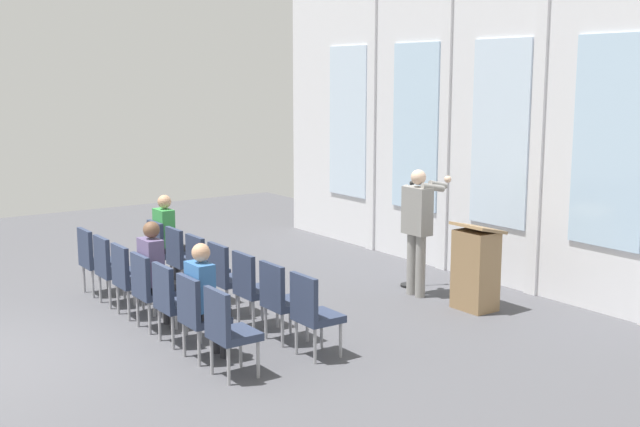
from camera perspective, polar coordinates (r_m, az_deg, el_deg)
The scene contains 21 objects.
rear_partition at distance 12.48m, azimuth 9.87°, elevation 6.06°, with size 9.03×0.14×4.54m.
speaker at distance 11.17m, azimuth 6.94°, elevation -0.66°, with size 0.52×0.69×1.77m.
mic_stand at distance 11.79m, azimuth 6.42°, elevation -3.56°, with size 0.28×0.28×1.55m.
lectern at distance 10.73m, azimuth 10.97°, elevation -3.83°, with size 0.60×0.48×1.16m.
chair_r0_c0 at distance 12.06m, azimuth -11.07°, elevation -2.41°, with size 0.46×0.44×0.94m.
audience_r0_c0 at distance 12.05m, azimuth -10.75°, elevation -1.45°, with size 0.36×0.39×1.32m.
chair_r0_c1 at distance 11.49m, azimuth -9.75°, elevation -2.98°, with size 0.46×0.44×0.94m.
chair_r0_c2 at distance 10.92m, azimuth -8.29°, elevation -3.61°, with size 0.46×0.44×0.94m.
chair_r0_c3 at distance 10.36m, azimuth -6.66°, elevation -4.31°, with size 0.46×0.44×0.94m.
chair_r0_c4 at distance 9.82m, azimuth -4.85°, elevation -5.07°, with size 0.46×0.44×0.94m.
chair_r0_c5 at distance 9.28m, azimuth -2.82°, elevation -5.92°, with size 0.46×0.44×0.94m.
chair_r0_c6 at distance 8.76m, azimuth -0.54°, elevation -6.87°, with size 0.46×0.44×0.94m.
chair_r1_c0 at distance 11.69m, azimuth -15.75°, elevation -2.99°, with size 0.46×0.44×0.94m.
chair_r1_c1 at distance 11.10m, azimuth -14.63°, elevation -3.62°, with size 0.46×0.44×0.94m.
chair_r1_c2 at distance 10.51m, azimuth -13.38°, elevation -4.31°, with size 0.46×0.44×0.94m.
chair_r1_c3 at distance 9.93m, azimuth -11.98°, elevation -5.09°, with size 0.46×0.44×0.94m.
audience_r1_c3 at distance 9.91m, azimuth -11.59°, elevation -3.90°, with size 0.36×0.39×1.33m.
chair_r1_c4 at distance 9.35m, azimuth -10.40°, elevation -5.95°, with size 0.46×0.44×0.94m.
chair_r1_c5 at distance 8.79m, azimuth -8.62°, elevation -6.93°, with size 0.46×0.44×0.94m.
audience_r1_c5 at distance 8.78m, azimuth -8.16°, elevation -5.71°, with size 0.36×0.39×1.28m.
chair_r1_c6 at distance 8.24m, azimuth -6.58°, elevation -8.02°, with size 0.46×0.44×0.94m.
Camera 1 is at (8.85, -1.84, 3.05)m, focal length 45.15 mm.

